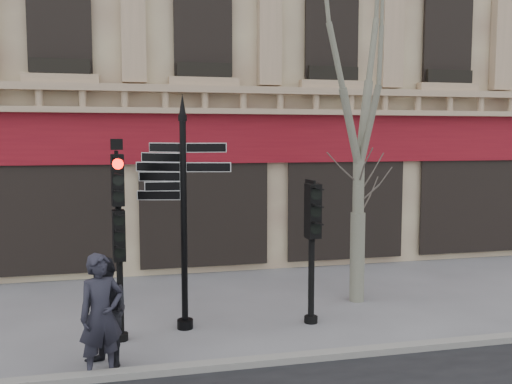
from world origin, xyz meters
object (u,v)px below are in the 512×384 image
(pedestrian_a, at_px, (101,316))
(pedestrian_b, at_px, (104,313))
(plane_tree, at_px, (361,56))
(fingerpost, at_px, (183,173))
(traffic_signal_secondary, at_px, (312,226))
(traffic_signal_main, at_px, (118,215))

(pedestrian_a, bearing_deg, pedestrian_b, 60.30)
(plane_tree, xyz_separation_m, pedestrian_a, (-5.39, -2.83, -4.42))
(fingerpost, height_order, traffic_signal_secondary, fingerpost)
(traffic_signal_secondary, xyz_separation_m, pedestrian_b, (-3.88, -1.35, -1.03))
(pedestrian_a, height_order, pedestrian_b, pedestrian_a)
(traffic_signal_main, bearing_deg, fingerpost, 12.19)
(fingerpost, xyz_separation_m, pedestrian_a, (-1.47, -1.88, -2.03))
(fingerpost, height_order, pedestrian_a, fingerpost)
(traffic_signal_secondary, distance_m, plane_tree, 3.94)
(traffic_signal_main, xyz_separation_m, pedestrian_a, (-0.28, -1.51, -1.33))
(pedestrian_a, bearing_deg, fingerpost, 29.57)
(pedestrian_a, relative_size, pedestrian_b, 1.07)
(pedestrian_b, bearing_deg, pedestrian_a, -48.96)
(traffic_signal_main, bearing_deg, pedestrian_b, -106.68)
(fingerpost, relative_size, pedestrian_b, 2.50)
(traffic_signal_secondary, distance_m, pedestrian_b, 4.24)
(traffic_signal_secondary, bearing_deg, plane_tree, 36.50)
(fingerpost, bearing_deg, traffic_signal_secondary, 17.75)
(traffic_signal_main, bearing_deg, pedestrian_a, -105.88)
(traffic_signal_secondary, xyz_separation_m, pedestrian_a, (-3.92, -1.65, -0.97))
(traffic_signal_main, relative_size, traffic_signal_secondary, 1.31)
(traffic_signal_secondary, height_order, pedestrian_a, traffic_signal_secondary)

